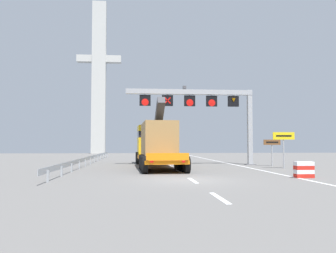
{
  "coord_description": "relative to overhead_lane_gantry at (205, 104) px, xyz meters",
  "views": [
    {
      "loc": [
        -2.6,
        -17.91,
        1.86
      ],
      "look_at": [
        -0.08,
        10.47,
        3.32
      ],
      "focal_mm": 37.2,
      "sensor_mm": 36.0,
      "label": 1
    }
  ],
  "objects": [
    {
      "name": "ground",
      "position": [
        -3.51,
        -12.93,
        -5.52
      ],
      "size": [
        112.0,
        112.0,
        0.0
      ],
      "primitive_type": "plane",
      "color": "slate"
    },
    {
      "name": "lane_markings",
      "position": [
        -3.27,
        4.29,
        -5.52
      ],
      "size": [
        0.2,
        49.03,
        0.01
      ],
      "color": "silver",
      "rests_on": "ground"
    },
    {
      "name": "edge_line_right",
      "position": [
        2.69,
        -0.93,
        -5.52
      ],
      "size": [
        0.2,
        63.0,
        0.01
      ],
      "primitive_type": "cube",
      "color": "silver",
      "rests_on": "ground"
    },
    {
      "name": "overhead_lane_gantry",
      "position": [
        0.0,
        0.0,
        0.0
      ],
      "size": [
        11.71,
        0.9,
        7.11
      ],
      "color": "#9EA0A5",
      "rests_on": "ground"
    },
    {
      "name": "heavy_haul_truck_orange",
      "position": [
        -4.58,
        -1.36,
        -3.53
      ],
      "size": [
        3.52,
        14.15,
        5.3
      ],
      "color": "orange",
      "rests_on": "ground"
    },
    {
      "name": "exit_sign_yellow",
      "position": [
        5.12,
        -4.97,
        -3.37
      ],
      "size": [
        1.71,
        0.15,
        2.79
      ],
      "color": "#9EA0A5",
      "rests_on": "ground"
    },
    {
      "name": "tourist_info_sign_brown",
      "position": [
        5.31,
        -2.18,
        -3.81
      ],
      "size": [
        1.47,
        0.15,
        2.26
      ],
      "color": "#9EA0A5",
      "rests_on": "ground"
    },
    {
      "name": "crash_barrier_striped",
      "position": [
        3.12,
        -12.18,
        -5.07
      ],
      "size": [
        1.0,
        0.51,
        0.9
      ],
      "color": "red",
      "rests_on": "ground"
    },
    {
      "name": "guardrail_left",
      "position": [
        -10.49,
        3.66,
        -4.96
      ],
      "size": [
        0.13,
        37.17,
        0.76
      ],
      "color": "#999EA3",
      "rests_on": "ground"
    },
    {
      "name": "bridge_pylon_distant",
      "position": [
        -13.98,
        40.93,
        10.5
      ],
      "size": [
        9.0,
        2.0,
        31.27
      ],
      "color": "#B7B7B2",
      "rests_on": "ground"
    }
  ]
}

